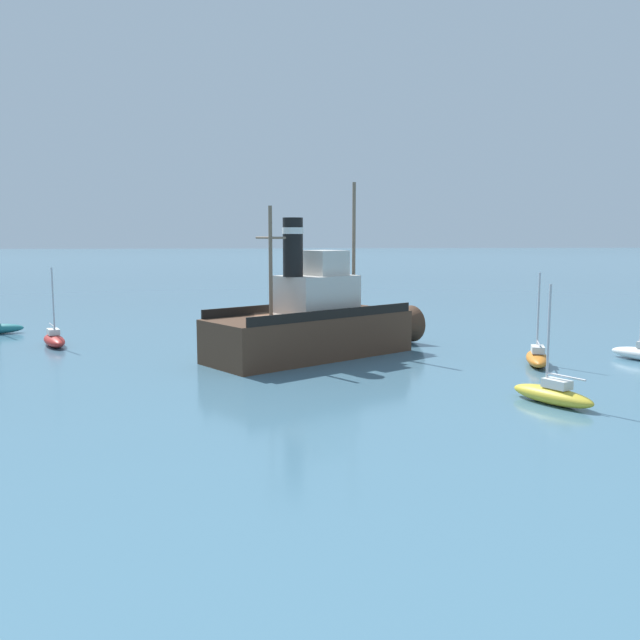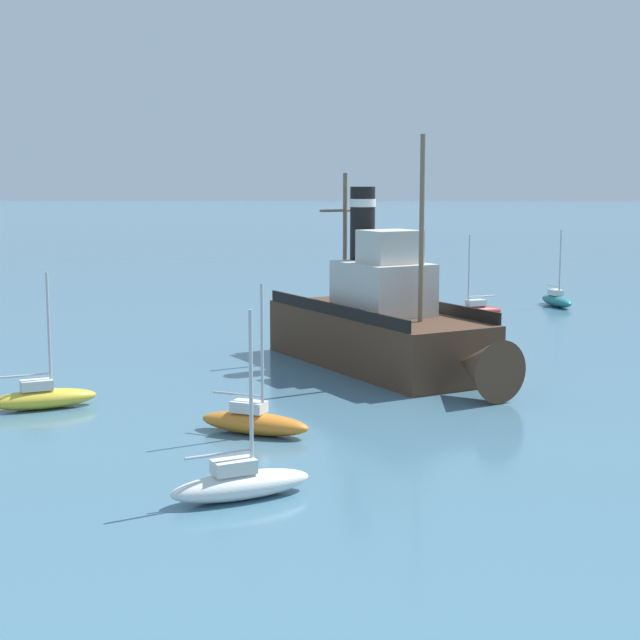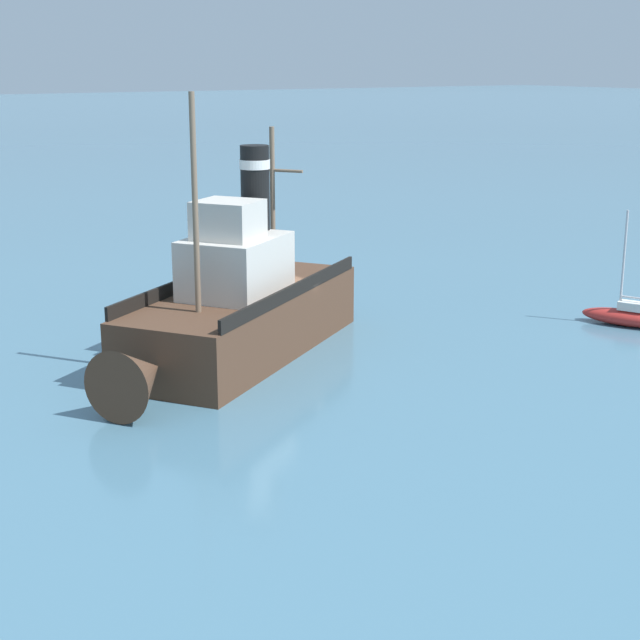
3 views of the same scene
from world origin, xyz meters
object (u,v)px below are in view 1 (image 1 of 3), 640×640
at_px(sailboat_red, 54,339).
at_px(sailboat_orange, 537,357).
at_px(old_tugboat, 319,324).
at_px(sailboat_grey, 341,305).
at_px(sailboat_yellow, 553,394).

xyz_separation_m(sailboat_red, sailboat_orange, (8.72, 27.38, 0.00)).
xyz_separation_m(old_tugboat, sailboat_grey, (-23.21, 4.17, -1.40)).
bearing_deg(old_tugboat, sailboat_red, -106.74).
distance_m(old_tugboat, sailboat_orange, 12.04).
xyz_separation_m(old_tugboat, sailboat_red, (-4.83, -16.07, -1.40)).
bearing_deg(sailboat_red, sailboat_yellow, 55.68).
bearing_deg(sailboat_orange, old_tugboat, -108.96).
relative_size(sailboat_red, sailboat_orange, 1.00).
height_order(sailboat_yellow, sailboat_orange, same).
distance_m(old_tugboat, sailboat_red, 16.84).
distance_m(sailboat_yellow, sailboat_orange, 8.55).
bearing_deg(sailboat_grey, old_tugboat, -10.18).
distance_m(sailboat_red, sailboat_yellow, 29.80).
height_order(sailboat_red, sailboat_grey, same).
relative_size(sailboat_grey, sailboat_yellow, 1.00).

